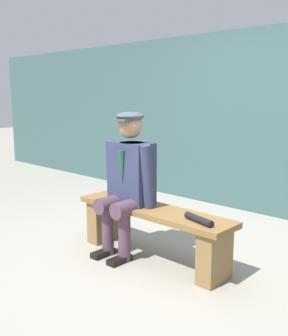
% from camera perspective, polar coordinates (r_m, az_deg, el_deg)
% --- Properties ---
extents(ground_plane, '(30.00, 30.00, 0.00)m').
position_cam_1_polar(ground_plane, '(3.70, 1.19, -12.91)').
color(ground_plane, gray).
extents(bench, '(1.59, 0.37, 0.48)m').
position_cam_1_polar(bench, '(3.59, 1.21, -8.28)').
color(bench, brown).
rests_on(bench, ground).
extents(seated_man, '(0.57, 0.51, 1.32)m').
position_cam_1_polar(seated_man, '(3.62, -2.33, -1.39)').
color(seated_man, navy).
rests_on(seated_man, ground).
extents(rolled_magazine, '(0.30, 0.13, 0.06)m').
position_cam_1_polar(rolled_magazine, '(3.16, 7.92, -7.37)').
color(rolled_magazine, black).
rests_on(rolled_magazine, bench).
extents(stadium_wall, '(12.00, 0.24, 2.28)m').
position_cam_1_polar(stadium_wall, '(5.13, 16.97, 6.31)').
color(stadium_wall, '#3A5858').
rests_on(stadium_wall, ground).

